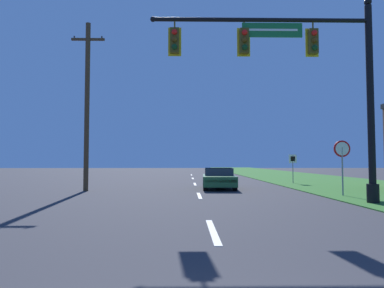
{
  "coord_description": "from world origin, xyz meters",
  "views": [
    {
      "loc": [
        -0.61,
        -1.84,
        1.59
      ],
      "look_at": [
        0.0,
        33.85,
        3.4
      ],
      "focal_mm": 32.0,
      "sensor_mm": 36.0,
      "label": 1
    }
  ],
  "objects_px": {
    "route_sign_post": "(293,162)",
    "signal_mast": "(310,75)",
    "stop_sign": "(342,155)",
    "utility_pole_near": "(87,103)",
    "car_ahead": "(219,178)"
  },
  "relations": [
    {
      "from": "route_sign_post",
      "to": "signal_mast",
      "type": "bearing_deg",
      "value": -104.04
    },
    {
      "from": "stop_sign",
      "to": "route_sign_post",
      "type": "xyz_separation_m",
      "value": [
        0.46,
        8.73,
        -0.34
      ]
    },
    {
      "from": "signal_mast",
      "to": "utility_pole_near",
      "type": "bearing_deg",
      "value": 150.54
    },
    {
      "from": "stop_sign",
      "to": "car_ahead",
      "type": "bearing_deg",
      "value": 139.16
    },
    {
      "from": "signal_mast",
      "to": "car_ahead",
      "type": "xyz_separation_m",
      "value": [
        -2.82,
        7.25,
        -4.28
      ]
    },
    {
      "from": "stop_sign",
      "to": "utility_pole_near",
      "type": "distance_m",
      "value": 13.17
    },
    {
      "from": "car_ahead",
      "to": "route_sign_post",
      "type": "distance_m",
      "value": 7.14
    },
    {
      "from": "car_ahead",
      "to": "utility_pole_near",
      "type": "relative_size",
      "value": 0.48
    },
    {
      "from": "signal_mast",
      "to": "car_ahead",
      "type": "height_order",
      "value": "signal_mast"
    },
    {
      "from": "car_ahead",
      "to": "route_sign_post",
      "type": "xyz_separation_m",
      "value": [
        5.69,
        4.21,
        0.92
      ]
    },
    {
      "from": "signal_mast",
      "to": "stop_sign",
      "type": "height_order",
      "value": "signal_mast"
    },
    {
      "from": "signal_mast",
      "to": "route_sign_post",
      "type": "height_order",
      "value": "signal_mast"
    },
    {
      "from": "car_ahead",
      "to": "signal_mast",
      "type": "bearing_deg",
      "value": -68.71
    },
    {
      "from": "stop_sign",
      "to": "route_sign_post",
      "type": "height_order",
      "value": "stop_sign"
    },
    {
      "from": "stop_sign",
      "to": "route_sign_post",
      "type": "distance_m",
      "value": 8.74
    }
  ]
}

